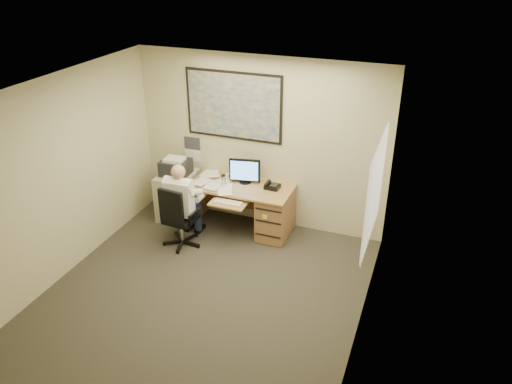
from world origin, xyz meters
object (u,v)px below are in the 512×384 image
at_px(filing_cabinet, 178,192).
at_px(person, 181,205).
at_px(office_chair, 180,229).
at_px(desk, 261,206).

distance_m(filing_cabinet, person, 0.86).
relative_size(office_chair, person, 0.77).
distance_m(filing_cabinet, office_chair, 0.92).
bearing_deg(office_chair, filing_cabinet, 125.33).
height_order(desk, office_chair, desk).
height_order(filing_cabinet, person, person).
bearing_deg(office_chair, person, 98.14).
distance_m(desk, filing_cabinet, 1.45).
xyz_separation_m(desk, person, (-1.00, -0.74, 0.20)).
relative_size(desk, filing_cabinet, 1.50).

